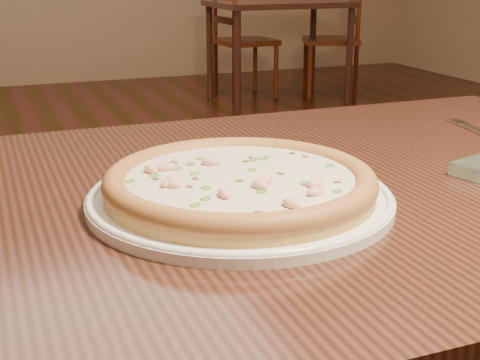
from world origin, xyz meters
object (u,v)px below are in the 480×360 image
object	(u,v)px
bg_table_right	(279,14)
chair_d	(338,39)
hero_table	(308,249)
pizza	(240,182)
plate	(240,197)
chair_c	(239,41)

from	to	relation	value
bg_table_right	chair_d	size ratio (longest dim) A/B	1.05
hero_table	bg_table_right	bearing A→B (deg)	65.94
pizza	bg_table_right	size ratio (longest dim) A/B	0.32
pizza	chair_d	xyz separation A→B (m)	(2.43, 4.06, -0.34)
hero_table	chair_d	world-z (taller)	chair_d
plate	chair_d	size ratio (longest dim) A/B	0.38
pizza	chair_c	distance (m)	4.58
hero_table	plate	distance (m)	0.17
pizza	plate	bearing A→B (deg)	35.92
pizza	bg_table_right	xyz separation A→B (m)	(1.88, 3.99, -0.12)
hero_table	bg_table_right	size ratio (longest dim) A/B	1.20
plate	chair_c	distance (m)	4.58
plate	chair_d	distance (m)	4.74
bg_table_right	chair_c	distance (m)	0.40
chair_c	chair_d	world-z (taller)	same
hero_table	plate	bearing A→B (deg)	-157.38
plate	chair_c	size ratio (longest dim) A/B	0.38
chair_d	hero_table	bearing A→B (deg)	-119.98
plate	bg_table_right	size ratio (longest dim) A/B	0.36
plate	bg_table_right	xyz separation A→B (m)	(1.88, 3.99, -0.10)
pizza	chair_c	xyz separation A→B (m)	(1.66, 4.25, -0.34)
hero_table	chair_c	bearing A→B (deg)	69.86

